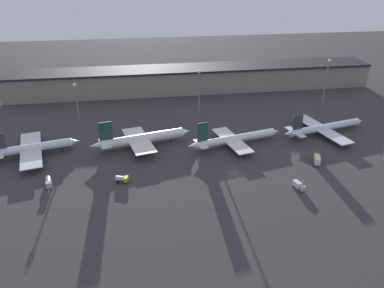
% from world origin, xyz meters
% --- Properties ---
extents(ground, '(600.00, 600.00, 0.00)m').
position_xyz_m(ground, '(0.00, 0.00, 0.00)').
color(ground, '#383538').
extents(terminal_building, '(237.26, 23.75, 15.78)m').
position_xyz_m(terminal_building, '(0.00, 109.49, 7.94)').
color(terminal_building, gray).
rests_on(terminal_building, ground).
extents(airplane_0, '(39.86, 38.40, 12.69)m').
position_xyz_m(airplane_0, '(-84.86, 28.88, 3.55)').
color(airplane_0, silver).
rests_on(airplane_0, ground).
extents(airplane_1, '(47.85, 30.85, 14.98)m').
position_xyz_m(airplane_1, '(-36.78, 30.49, 3.92)').
color(airplane_1, white).
rests_on(airplane_1, ground).
extents(airplane_2, '(47.54, 30.26, 14.16)m').
position_xyz_m(airplane_2, '(6.64, 25.35, 3.22)').
color(airplane_2, white).
rests_on(airplane_2, ground).
extents(airplane_3, '(47.70, 38.06, 12.50)m').
position_xyz_m(airplane_3, '(54.34, 31.01, 3.22)').
color(airplane_3, silver).
rests_on(airplane_3, ground).
extents(service_vehicle_0, '(5.01, 8.21, 3.51)m').
position_xyz_m(service_vehicle_0, '(37.46, 3.06, 1.96)').
color(service_vehicle_0, gold).
rests_on(service_vehicle_0, ground).
extents(service_vehicle_2, '(5.24, 3.73, 2.67)m').
position_xyz_m(service_vehicle_2, '(-45.58, 0.17, 1.55)').
color(service_vehicle_2, gold).
rests_on(service_vehicle_2, ground).
extents(service_vehicle_3, '(3.65, 7.19, 2.95)m').
position_xyz_m(service_vehicle_3, '(-73.73, 1.94, 1.67)').
color(service_vehicle_3, '#9EA3A8').
rests_on(service_vehicle_3, ground).
extents(service_vehicle_4, '(3.76, 5.96, 2.85)m').
position_xyz_m(service_vehicle_4, '(21.41, -14.98, 1.62)').
color(service_vehicle_4, '#9EA3A8').
rests_on(service_vehicle_4, ground).
extents(lamp_post_0, '(1.80, 1.80, 20.95)m').
position_xyz_m(lamp_post_0, '(-69.62, 67.60, 13.65)').
color(lamp_post_0, slate).
rests_on(lamp_post_0, ground).
extents(lamp_post_1, '(1.80, 1.80, 25.37)m').
position_xyz_m(lamp_post_1, '(-3.36, 67.60, 16.10)').
color(lamp_post_1, slate).
rests_on(lamp_post_1, ground).
extents(lamp_post_2, '(1.80, 1.80, 28.50)m').
position_xyz_m(lamp_post_2, '(71.37, 67.60, 17.81)').
color(lamp_post_2, slate).
rests_on(lamp_post_2, ground).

